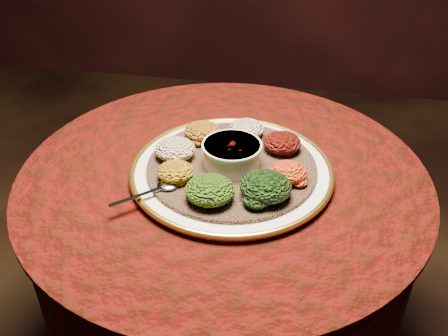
# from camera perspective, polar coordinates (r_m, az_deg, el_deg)

# --- Properties ---
(table) EXTENTS (0.96, 0.96, 0.73)m
(table) POSITION_cam_1_polar(r_m,az_deg,el_deg) (1.28, -0.07, -6.96)
(table) COLOR black
(table) RESTS_ON ground
(platter) EXTENTS (0.59, 0.59, 0.02)m
(platter) POSITION_cam_1_polar(r_m,az_deg,el_deg) (1.15, 0.88, -0.30)
(platter) COLOR silver
(platter) RESTS_ON table
(injera) EXTENTS (0.41, 0.41, 0.01)m
(injera) POSITION_cam_1_polar(r_m,az_deg,el_deg) (1.15, 0.88, 0.14)
(injera) COLOR brown
(injera) RESTS_ON platter
(stew_bowl) EXTENTS (0.14, 0.14, 0.06)m
(stew_bowl) POSITION_cam_1_polar(r_m,az_deg,el_deg) (1.13, 0.90, 1.71)
(stew_bowl) COLOR silver
(stew_bowl) RESTS_ON injera
(spoon) EXTENTS (0.12, 0.11, 0.01)m
(spoon) POSITION_cam_1_polar(r_m,az_deg,el_deg) (1.07, -7.08, -2.21)
(spoon) COLOR silver
(spoon) RESTS_ON injera
(portion_ayib) EXTENTS (0.09, 0.08, 0.04)m
(portion_ayib) POSITION_cam_1_polar(r_m,az_deg,el_deg) (1.24, 2.63, 4.51)
(portion_ayib) COLOR beige
(portion_ayib) RESTS_ON injera
(portion_kitfo) EXTENTS (0.09, 0.09, 0.04)m
(portion_kitfo) POSITION_cam_1_polar(r_m,az_deg,el_deg) (1.19, 6.65, 2.90)
(portion_kitfo) COLOR black
(portion_kitfo) RESTS_ON injera
(portion_tikil) EXTENTS (0.08, 0.08, 0.04)m
(portion_tikil) POSITION_cam_1_polar(r_m,az_deg,el_deg) (1.10, 7.39, -0.45)
(portion_tikil) COLOR #BA7E0F
(portion_tikil) RESTS_ON injera
(portion_gomen) EXTENTS (0.11, 0.10, 0.05)m
(portion_gomen) POSITION_cam_1_polar(r_m,az_deg,el_deg) (1.04, 4.79, -2.11)
(portion_gomen) COLOR black
(portion_gomen) RESTS_ON injera
(portion_mixveg) EXTENTS (0.10, 0.10, 0.05)m
(portion_mixveg) POSITION_cam_1_polar(r_m,az_deg,el_deg) (1.03, -1.62, -2.53)
(portion_mixveg) COLOR maroon
(portion_mixveg) RESTS_ON injera
(portion_kik) EXTENTS (0.08, 0.08, 0.04)m
(portion_kik) POSITION_cam_1_polar(r_m,az_deg,el_deg) (1.09, -5.58, -0.41)
(portion_kik) COLOR #AE800F
(portion_kik) RESTS_ON injera
(portion_timatim) EXTENTS (0.10, 0.09, 0.05)m
(portion_timatim) POSITION_cam_1_polar(r_m,az_deg,el_deg) (1.16, -5.60, 2.17)
(portion_timatim) COLOR maroon
(portion_timatim) RESTS_ON injera
(portion_shiro) EXTENTS (0.09, 0.08, 0.04)m
(portion_shiro) POSITION_cam_1_polar(r_m,az_deg,el_deg) (1.23, -2.50, 4.20)
(portion_shiro) COLOR #916011
(portion_shiro) RESTS_ON injera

